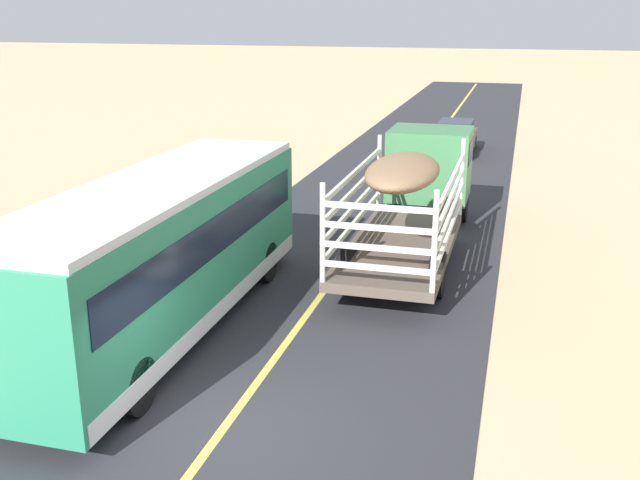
# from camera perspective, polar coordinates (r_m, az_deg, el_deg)

# --- Properties ---
(ground_plane) EXTENTS (240.00, 240.00, 0.00)m
(ground_plane) POSITION_cam_1_polar(r_m,az_deg,el_deg) (12.39, -7.52, -14.40)
(ground_plane) COLOR #CCB284
(road_surface) EXTENTS (8.00, 120.00, 0.02)m
(road_surface) POSITION_cam_1_polar(r_m,az_deg,el_deg) (12.38, -7.52, -14.36)
(road_surface) COLOR #2D2D33
(road_surface) RESTS_ON ground
(road_centre_line) EXTENTS (0.16, 117.60, 0.00)m
(road_centre_line) POSITION_cam_1_polar(r_m,az_deg,el_deg) (12.38, -7.52, -14.31)
(road_centre_line) COLOR #D8CC4C
(road_centre_line) RESTS_ON road_surface
(livestock_truck) EXTENTS (2.53, 9.70, 3.02)m
(livestock_truck) POSITION_cam_1_polar(r_m,az_deg,el_deg) (21.53, 7.76, 4.69)
(livestock_truck) COLOR #3F7F4C
(livestock_truck) RESTS_ON road_surface
(bus) EXTENTS (2.54, 10.00, 3.21)m
(bus) POSITION_cam_1_polar(r_m,az_deg,el_deg) (15.48, -12.20, -0.84)
(bus) COLOR #2D8C66
(bus) RESTS_ON road_surface
(car_far) EXTENTS (1.80, 4.40, 1.46)m
(car_far) POSITION_cam_1_polar(r_m,az_deg,el_deg) (35.41, 10.41, 7.78)
(car_far) COLOR #8C7259
(car_far) RESTS_ON road_surface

